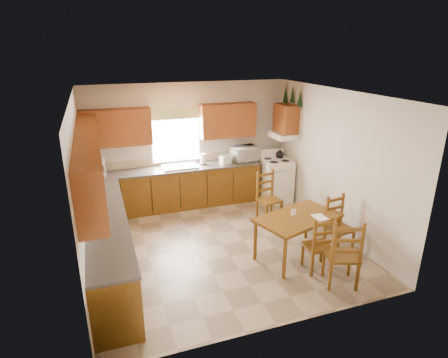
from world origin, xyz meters
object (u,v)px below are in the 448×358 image
object	(u,v)px
stove	(276,180)
chair_near_right	(342,251)
microwave	(245,154)
chair_near_left	(318,243)
chair_far_right	(340,225)
dining_table	(297,236)
chair_far_left	(270,197)

from	to	relation	value
stove	chair_near_right	bearing A→B (deg)	-96.60
stove	microwave	size ratio (longest dim) A/B	1.72
chair_near_left	chair_far_right	size ratio (longest dim) A/B	0.98
dining_table	chair_far_left	distance (m)	1.47
dining_table	chair_near_right	xyz separation A→B (m)	(0.22, -0.92, 0.17)
chair_near_left	chair_near_right	distance (m)	0.47
chair_near_right	chair_far_right	world-z (taller)	chair_near_right
microwave	chair_far_right	distance (m)	2.95
stove	chair_far_right	size ratio (longest dim) A/B	0.97
stove	chair_near_right	distance (m)	3.36
chair_near_right	chair_far_left	distance (m)	2.37
dining_table	chair_far_right	distance (m)	0.81
stove	chair_near_left	world-z (taller)	chair_near_left
chair_near_right	chair_far_right	xyz separation A→B (m)	(0.57, 0.84, -0.06)
microwave	chair_far_left	bearing A→B (deg)	-100.67
chair_near_left	dining_table	bearing A→B (deg)	-73.27
chair_near_left	chair_far_right	world-z (taller)	chair_far_right
chair_near_left	chair_near_right	world-z (taller)	chair_near_right
chair_far_left	chair_far_right	bearing A→B (deg)	-77.82
dining_table	chair_near_left	bearing A→B (deg)	-94.29
stove	chair_near_left	distance (m)	2.94
dining_table	chair_near_right	size ratio (longest dim) A/B	1.27
dining_table	chair_far_right	bearing A→B (deg)	-23.03
stove	dining_table	xyz separation A→B (m)	(-0.80, -2.40, -0.10)
chair_near_left	chair_far_right	xyz separation A→B (m)	(0.69, 0.39, 0.01)
microwave	stove	bearing A→B (deg)	-40.03
chair_far_right	chair_far_left	bearing A→B (deg)	102.89
dining_table	chair_near_right	bearing A→B (deg)	-93.76
chair_far_right	dining_table	bearing A→B (deg)	165.62
chair_near_left	chair_near_right	size ratio (longest dim) A/B	0.88
microwave	chair_near_left	xyz separation A→B (m)	(-0.04, -3.20, -0.61)
microwave	dining_table	xyz separation A→B (m)	(-0.15, -2.74, -0.71)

